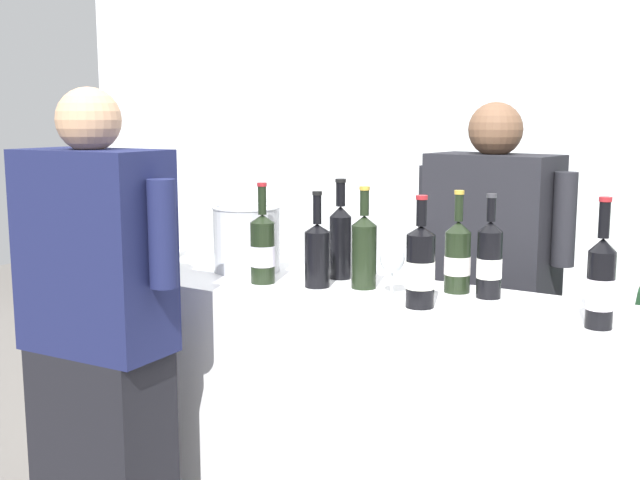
# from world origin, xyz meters

# --- Properties ---
(wall_back) EXTENTS (8.00, 0.10, 2.80)m
(wall_back) POSITION_xyz_m (0.00, 2.60, 1.40)
(wall_back) COLOR silver
(wall_back) RESTS_ON ground_plane
(counter) EXTENTS (2.27, 0.54, 1.01)m
(counter) POSITION_xyz_m (0.00, 0.00, 0.51)
(counter) COLOR white
(counter) RESTS_ON ground_plane
(wine_bottle_0) EXTENTS (0.08, 0.08, 0.33)m
(wine_bottle_0) POSITION_xyz_m (0.00, 0.04, 1.14)
(wine_bottle_0) COLOR black
(wine_bottle_0) RESTS_ON counter
(wine_bottle_1) EXTENTS (0.08, 0.08, 0.31)m
(wine_bottle_1) POSITION_xyz_m (-0.14, -0.03, 1.13)
(wine_bottle_1) COLOR black
(wine_bottle_1) RESTS_ON counter
(wine_bottle_2) EXTENTS (0.07, 0.07, 0.35)m
(wine_bottle_2) POSITION_xyz_m (0.76, -0.05, 1.14)
(wine_bottle_2) COLOR black
(wine_bottle_2) RESTS_ON counter
(wine_bottle_3) EXTENTS (0.08, 0.08, 0.34)m
(wine_bottle_3) POSITION_xyz_m (-0.94, -0.08, 1.14)
(wine_bottle_3) COLOR black
(wine_bottle_3) RESTS_ON counter
(wine_bottle_4) EXTENTS (0.08, 0.08, 0.32)m
(wine_bottle_4) POSITION_xyz_m (0.39, 0.12, 1.13)
(wine_bottle_4) COLOR black
(wine_bottle_4) RESTS_ON counter
(wine_bottle_5) EXTENTS (0.07, 0.07, 0.34)m
(wine_bottle_5) POSITION_xyz_m (-0.14, 0.12, 1.15)
(wine_bottle_5) COLOR black
(wine_bottle_5) RESTS_ON counter
(wine_bottle_6) EXTENTS (0.08, 0.08, 0.34)m
(wine_bottle_6) POSITION_xyz_m (-0.32, -0.08, 1.13)
(wine_bottle_6) COLOR black
(wine_bottle_6) RESTS_ON counter
(wine_bottle_7) EXTENTS (0.09, 0.09, 0.33)m
(wine_bottle_7) POSITION_xyz_m (0.26, -0.10, 1.14)
(wine_bottle_7) COLOR black
(wine_bottle_7) RESTS_ON counter
(wine_bottle_8) EXTENTS (0.08, 0.08, 0.32)m
(wine_bottle_8) POSITION_xyz_m (0.28, 0.14, 1.13)
(wine_bottle_8) COLOR black
(wine_bottle_8) RESTS_ON counter
(wine_bottle_9) EXTENTS (0.08, 0.08, 0.33)m
(wine_bottle_9) POSITION_xyz_m (-0.81, -0.12, 1.14)
(wine_bottle_9) COLOR black
(wine_bottle_9) RESTS_ON counter
(wine_bottle_10) EXTENTS (0.08, 0.08, 0.32)m
(wine_bottle_10) POSITION_xyz_m (-0.88, 0.02, 1.13)
(wine_bottle_10) COLOR black
(wine_bottle_10) RESTS_ON counter
(wine_glass) EXTENTS (0.08, 0.08, 0.16)m
(wine_glass) POSITION_xyz_m (0.13, -0.01, 1.13)
(wine_glass) COLOR silver
(wine_glass) RESTS_ON counter
(ice_bucket) EXTENTS (0.24, 0.24, 0.24)m
(ice_bucket) POSITION_xyz_m (-0.49, 0.06, 1.13)
(ice_bucket) COLOR silver
(ice_bucket) RESTS_ON counter
(person_server) EXTENTS (0.62, 0.29, 1.62)m
(person_server) POSITION_xyz_m (0.22, 0.59, 0.78)
(person_server) COLOR black
(person_server) RESTS_ON ground_plane
(person_guest) EXTENTS (0.61, 0.27, 1.65)m
(person_guest) POSITION_xyz_m (-0.59, -0.56, 0.80)
(person_guest) COLOR black
(person_guest) RESTS_ON ground_plane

